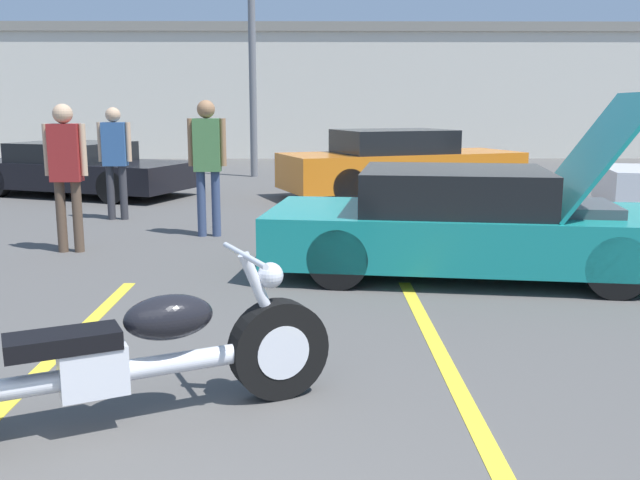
{
  "coord_description": "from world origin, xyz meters",
  "views": [
    {
      "loc": [
        0.89,
        -1.82,
        1.81
      ],
      "look_at": [
        0.94,
        3.43,
        0.8
      ],
      "focal_mm": 40.0,
      "sensor_mm": 36.0,
      "label": 1
    }
  ],
  "objects": [
    {
      "name": "parking_stripe_middle",
      "position": [
        -0.99,
        2.72,
        0.0
      ],
      "size": [
        0.12,
        5.07,
        0.01
      ],
      "primitive_type": "cube",
      "color": "yellow",
      "rests_on": "ground"
    },
    {
      "name": "parking_stripe_back",
      "position": [
        1.82,
        2.72,
        0.0
      ],
      "size": [
        0.12,
        5.07,
        0.01
      ],
      "primitive_type": "cube",
      "color": "yellow",
      "rests_on": "ground"
    },
    {
      "name": "far_building",
      "position": [
        0.0,
        23.99,
        2.34
      ],
      "size": [
        32.0,
        4.2,
        4.4
      ],
      "color": "beige",
      "rests_on": "ground"
    },
    {
      "name": "light_pole",
      "position": [
        -0.52,
        16.12,
        3.77
      ],
      "size": [
        1.21,
        0.28,
        6.78
      ],
      "color": "slate",
      "rests_on": "ground"
    },
    {
      "name": "motorcycle",
      "position": [
        -0.21,
        1.99,
        0.38
      ],
      "size": [
        2.38,
        1.26,
        0.94
      ],
      "rotation": [
        0.0,
        0.0,
        0.44
      ],
      "color": "black",
      "rests_on": "ground"
    },
    {
      "name": "show_car_hood_open",
      "position": [
        2.56,
        5.64,
        0.55
      ],
      "size": [
        4.45,
        2.4,
        1.92
      ],
      "rotation": [
        0.0,
        0.0,
        -0.15
      ],
      "color": "teal",
      "rests_on": "ground"
    },
    {
      "name": "parked_car_left_row",
      "position": [
        -3.8,
        12.46,
        0.51
      ],
      "size": [
        4.81,
        3.33,
        1.05
      ],
      "rotation": [
        0.0,
        0.0,
        -0.37
      ],
      "color": "black",
      "rests_on": "ground"
    },
    {
      "name": "parked_car_mid_row",
      "position": [
        2.59,
        12.22,
        0.62
      ],
      "size": [
        5.01,
        3.22,
        1.31
      ],
      "rotation": [
        0.0,
        0.0,
        0.35
      ],
      "color": "orange",
      "rests_on": "ground"
    },
    {
      "name": "spectator_near_motorcycle",
      "position": [
        -2.12,
        6.86,
        1.09
      ],
      "size": [
        0.52,
        0.24,
        1.81
      ],
      "color": "brown",
      "rests_on": "ground"
    },
    {
      "name": "spectator_by_show_car",
      "position": [
        -2.21,
        9.37,
        1.05
      ],
      "size": [
        0.52,
        0.23,
        1.75
      ],
      "color": "#333338",
      "rests_on": "ground"
    },
    {
      "name": "spectator_midground",
      "position": [
        -0.55,
        7.91,
        1.12
      ],
      "size": [
        0.52,
        0.24,
        1.86
      ],
      "color": "#38476B",
      "rests_on": "ground"
    }
  ]
}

